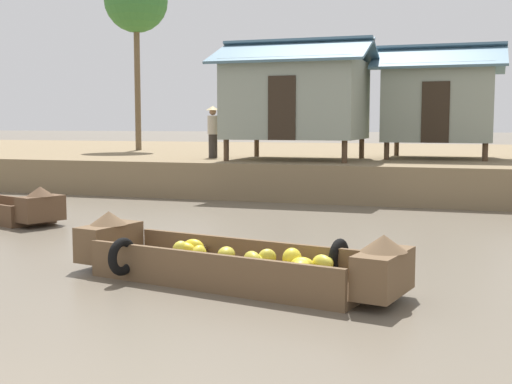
{
  "coord_description": "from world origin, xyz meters",
  "views": [
    {
      "loc": [
        3.87,
        -2.6,
        2.15
      ],
      "look_at": [
        0.76,
        6.8,
        1.14
      ],
      "focal_mm": 47.59,
      "sensor_mm": 36.0,
      "label": 1
    }
  ],
  "objects_px": {
    "banana_boat": "(233,262)",
    "vendor_person": "(213,129)",
    "stilt_house_left": "(297,98)",
    "stilt_house_mid_left": "(439,102)",
    "palm_tree_far": "(136,2)"
  },
  "relations": [
    {
      "from": "stilt_house_left",
      "to": "palm_tree_far",
      "type": "relative_size",
      "value": 0.63
    },
    {
      "from": "stilt_house_mid_left",
      "to": "palm_tree_far",
      "type": "height_order",
      "value": "palm_tree_far"
    },
    {
      "from": "stilt_house_left",
      "to": "stilt_house_mid_left",
      "type": "bearing_deg",
      "value": 27.75
    },
    {
      "from": "vendor_person",
      "to": "palm_tree_far",
      "type": "bearing_deg",
      "value": 137.51
    },
    {
      "from": "stilt_house_left",
      "to": "vendor_person",
      "type": "height_order",
      "value": "stilt_house_left"
    },
    {
      "from": "stilt_house_mid_left",
      "to": "palm_tree_far",
      "type": "distance_m",
      "value": 13.12
    },
    {
      "from": "banana_boat",
      "to": "palm_tree_far",
      "type": "distance_m",
      "value": 20.67
    },
    {
      "from": "stilt_house_left",
      "to": "banana_boat",
      "type": "bearing_deg",
      "value": -79.19
    },
    {
      "from": "banana_boat",
      "to": "vendor_person",
      "type": "bearing_deg",
      "value": 113.1
    },
    {
      "from": "stilt_house_mid_left",
      "to": "banana_boat",
      "type": "bearing_deg",
      "value": -97.52
    },
    {
      "from": "palm_tree_far",
      "to": "banana_boat",
      "type": "bearing_deg",
      "value": -58.27
    },
    {
      "from": "stilt_house_mid_left",
      "to": "vendor_person",
      "type": "xyz_separation_m",
      "value": [
        -6.86,
        -1.95,
        -0.85
      ]
    },
    {
      "from": "stilt_house_left",
      "to": "vendor_person",
      "type": "distance_m",
      "value": 2.98
    },
    {
      "from": "banana_boat",
      "to": "stilt_house_mid_left",
      "type": "bearing_deg",
      "value": 82.48
    },
    {
      "from": "banana_boat",
      "to": "palm_tree_far",
      "type": "height_order",
      "value": "palm_tree_far"
    }
  ]
}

